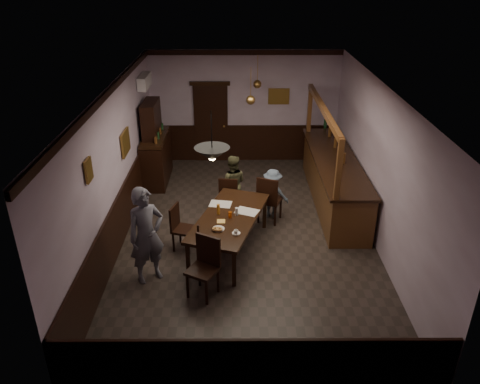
{
  "coord_description": "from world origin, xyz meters",
  "views": [
    {
      "loc": [
        -0.18,
        -8.13,
        5.04
      ],
      "look_at": [
        -0.14,
        -0.36,
        1.15
      ],
      "focal_mm": 35.0,
      "sensor_mm": 36.0,
      "label": 1
    }
  ],
  "objects_px": {
    "chair_far_right": "(269,198)",
    "chair_far_left": "(229,195)",
    "person_standing": "(147,235)",
    "chair_side": "(180,226)",
    "chair_near": "(205,264)",
    "person_seated_left": "(232,184)",
    "sideboard": "(155,150)",
    "person_seated_right": "(272,193)",
    "pendant_brass_mid": "(251,100)",
    "pendant_iron": "(212,154)",
    "bar_counter": "(334,179)",
    "soda_can": "(230,215)",
    "pendant_brass_far": "(257,84)",
    "coffee_cup": "(236,232)",
    "dining_table": "(229,219)"
  },
  "relations": [
    {
      "from": "person_standing",
      "to": "bar_counter",
      "type": "bearing_deg",
      "value": 3.19
    },
    {
      "from": "dining_table",
      "to": "pendant_brass_far",
      "type": "bearing_deg",
      "value": 80.36
    },
    {
      "from": "chair_far_left",
      "to": "person_seated_left",
      "type": "height_order",
      "value": "person_seated_left"
    },
    {
      "from": "person_standing",
      "to": "person_seated_left",
      "type": "relative_size",
      "value": 1.35
    },
    {
      "from": "dining_table",
      "to": "sideboard",
      "type": "relative_size",
      "value": 1.18
    },
    {
      "from": "chair_side",
      "to": "person_seated_right",
      "type": "xyz_separation_m",
      "value": [
        1.84,
        1.26,
        0.05
      ]
    },
    {
      "from": "pendant_brass_mid",
      "to": "chair_far_right",
      "type": "bearing_deg",
      "value": -74.29
    },
    {
      "from": "chair_far_left",
      "to": "chair_side",
      "type": "height_order",
      "value": "chair_far_left"
    },
    {
      "from": "chair_far_left",
      "to": "person_seated_right",
      "type": "height_order",
      "value": "person_seated_right"
    },
    {
      "from": "dining_table",
      "to": "chair_far_left",
      "type": "distance_m",
      "value": 1.36
    },
    {
      "from": "chair_near",
      "to": "pendant_brass_far",
      "type": "relative_size",
      "value": 1.28
    },
    {
      "from": "person_standing",
      "to": "soda_can",
      "type": "relative_size",
      "value": 14.57
    },
    {
      "from": "chair_far_right",
      "to": "pendant_iron",
      "type": "bearing_deg",
      "value": 83.09
    },
    {
      "from": "soda_can",
      "to": "pendant_iron",
      "type": "height_order",
      "value": "pendant_iron"
    },
    {
      "from": "person_seated_right",
      "to": "chair_near",
      "type": "bearing_deg",
      "value": 81.02
    },
    {
      "from": "soda_can",
      "to": "pendant_brass_far",
      "type": "distance_m",
      "value": 4.16
    },
    {
      "from": "coffee_cup",
      "to": "pendant_brass_far",
      "type": "height_order",
      "value": "pendant_brass_far"
    },
    {
      "from": "person_seated_right",
      "to": "soda_can",
      "type": "relative_size",
      "value": 9.11
    },
    {
      "from": "chair_near",
      "to": "person_standing",
      "type": "relative_size",
      "value": 0.59
    },
    {
      "from": "soda_can",
      "to": "person_seated_right",
      "type": "bearing_deg",
      "value": 57.87
    },
    {
      "from": "chair_near",
      "to": "person_seated_left",
      "type": "bearing_deg",
      "value": 109.95
    },
    {
      "from": "pendant_iron",
      "to": "bar_counter",
      "type": "bearing_deg",
      "value": 47.02
    },
    {
      "from": "pendant_brass_mid",
      "to": "person_standing",
      "type": "bearing_deg",
      "value": -119.37
    },
    {
      "from": "chair_near",
      "to": "pendant_brass_mid",
      "type": "relative_size",
      "value": 1.28
    },
    {
      "from": "person_seated_right",
      "to": "pendant_brass_far",
      "type": "relative_size",
      "value": 1.35
    },
    {
      "from": "bar_counter",
      "to": "chair_near",
      "type": "bearing_deg",
      "value": -129.79
    },
    {
      "from": "person_seated_left",
      "to": "person_standing",
      "type": "bearing_deg",
      "value": 63.48
    },
    {
      "from": "sideboard",
      "to": "person_seated_right",
      "type": "bearing_deg",
      "value": -33.68
    },
    {
      "from": "chair_side",
      "to": "person_seated_right",
      "type": "distance_m",
      "value": 2.23
    },
    {
      "from": "coffee_cup",
      "to": "bar_counter",
      "type": "bearing_deg",
      "value": 67.74
    },
    {
      "from": "dining_table",
      "to": "pendant_iron",
      "type": "distance_m",
      "value": 1.8
    },
    {
      "from": "sideboard",
      "to": "chair_far_right",
      "type": "bearing_deg",
      "value": -38.36
    },
    {
      "from": "chair_far_right",
      "to": "chair_far_left",
      "type": "bearing_deg",
      "value": 4.44
    },
    {
      "from": "coffee_cup",
      "to": "pendant_brass_mid",
      "type": "distance_m",
      "value": 3.37
    },
    {
      "from": "person_seated_left",
      "to": "pendant_iron",
      "type": "relative_size",
      "value": 1.6
    },
    {
      "from": "pendant_brass_far",
      "to": "chair_near",
      "type": "bearing_deg",
      "value": -101.48
    },
    {
      "from": "sideboard",
      "to": "pendant_iron",
      "type": "distance_m",
      "value": 4.52
    },
    {
      "from": "chair_far_left",
      "to": "person_seated_left",
      "type": "xyz_separation_m",
      "value": [
        0.07,
        0.27,
        0.14
      ]
    },
    {
      "from": "chair_near",
      "to": "chair_side",
      "type": "relative_size",
      "value": 1.15
    },
    {
      "from": "person_standing",
      "to": "chair_side",
      "type": "bearing_deg",
      "value": 31.08
    },
    {
      "from": "person_seated_right",
      "to": "pendant_brass_mid",
      "type": "xyz_separation_m",
      "value": [
        -0.46,
        1.01,
        1.75
      ]
    },
    {
      "from": "coffee_cup",
      "to": "pendant_brass_far",
      "type": "distance_m",
      "value": 4.7
    },
    {
      "from": "person_seated_right",
      "to": "soda_can",
      "type": "distance_m",
      "value": 1.68
    },
    {
      "from": "soda_can",
      "to": "bar_counter",
      "type": "distance_m",
      "value": 3.11
    },
    {
      "from": "person_standing",
      "to": "person_seated_right",
      "type": "height_order",
      "value": "person_standing"
    },
    {
      "from": "chair_far_left",
      "to": "sideboard",
      "type": "distance_m",
      "value": 2.62
    },
    {
      "from": "soda_can",
      "to": "sideboard",
      "type": "distance_m",
      "value": 3.75
    },
    {
      "from": "coffee_cup",
      "to": "pendant_iron",
      "type": "xyz_separation_m",
      "value": [
        -0.37,
        -0.11,
        1.5
      ]
    },
    {
      "from": "chair_near",
      "to": "person_seated_left",
      "type": "relative_size",
      "value": 0.8
    },
    {
      "from": "dining_table",
      "to": "soda_can",
      "type": "relative_size",
      "value": 19.99
    }
  ]
}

